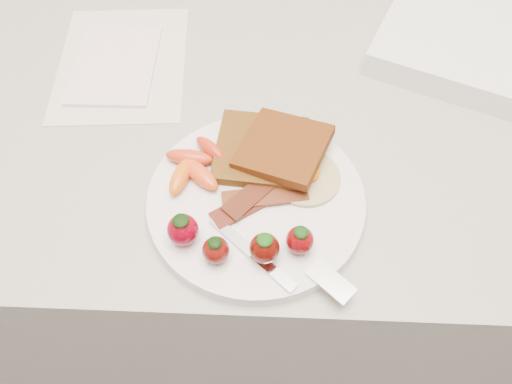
{
  "coord_description": "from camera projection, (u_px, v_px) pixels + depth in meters",
  "views": [
    {
      "loc": [
        0.0,
        1.21,
        1.43
      ],
      "look_at": [
        -0.01,
        1.55,
        0.93
      ],
      "focal_mm": 35.0,
      "sensor_mm": 36.0,
      "label": 1
    }
  ],
  "objects": [
    {
      "name": "fried_egg",
      "position": [
        306.0,
        176.0,
        0.63
      ],
      "size": [
        0.1,
        0.1,
        0.02
      ],
      "color": "beige",
      "rests_on": "plate"
    },
    {
      "name": "fork",
      "position": [
        287.0,
        265.0,
        0.56
      ],
      "size": [
        0.17,
        0.11,
        0.0
      ],
      "color": "silver",
      "rests_on": "plate"
    },
    {
      "name": "bacon_strips",
      "position": [
        259.0,
        196.0,
        0.61
      ],
      "size": [
        0.12,
        0.11,
        0.01
      ],
      "color": "#3C0C0A",
      "rests_on": "plate"
    },
    {
      "name": "counter",
      "position": [
        263.0,
        256.0,
        1.09
      ],
      "size": [
        2.0,
        0.6,
        0.9
      ],
      "primitive_type": "cube",
      "color": "gray",
      "rests_on": "ground"
    },
    {
      "name": "baby_carrots",
      "position": [
        194.0,
        165.0,
        0.63
      ],
      "size": [
        0.08,
        0.1,
        0.02
      ],
      "color": "red",
      "rests_on": "plate"
    },
    {
      "name": "strawberries",
      "position": [
        237.0,
        241.0,
        0.56
      ],
      "size": [
        0.17,
        0.06,
        0.04
      ],
      "color": "maroon",
      "rests_on": "plate"
    },
    {
      "name": "plate",
      "position": [
        256.0,
        200.0,
        0.62
      ],
      "size": [
        0.27,
        0.27,
        0.02
      ],
      "primitive_type": "cylinder",
      "color": "white",
      "rests_on": "counter"
    },
    {
      "name": "appliance",
      "position": [
        484.0,
        45.0,
        0.77
      ],
      "size": [
        0.38,
        0.35,
        0.04
      ],
      "primitive_type": "cube",
      "rotation": [
        0.0,
        0.0,
        -0.41
      ],
      "color": "white",
      "rests_on": "counter"
    },
    {
      "name": "toast_upper",
      "position": [
        283.0,
        147.0,
        0.63
      ],
      "size": [
        0.13,
        0.13,
        0.02
      ],
      "primitive_type": "cube",
      "rotation": [
        0.0,
        -0.1,
        -0.38
      ],
      "color": "#3C1804",
      "rests_on": "toast_lower"
    },
    {
      "name": "paper_sheet",
      "position": [
        122.0,
        62.0,
        0.77
      ],
      "size": [
        0.21,
        0.27,
        0.0
      ],
      "primitive_type": "cube",
      "rotation": [
        0.0,
        0.0,
        0.07
      ],
      "color": "silver",
      "rests_on": "counter"
    },
    {
      "name": "toast_lower",
      "position": [
        261.0,
        150.0,
        0.65
      ],
      "size": [
        0.13,
        0.13,
        0.01
      ],
      "primitive_type": "cube",
      "rotation": [
        0.0,
        0.0,
        -0.09
      ],
      "color": "#47280D",
      "rests_on": "plate"
    },
    {
      "name": "notepad",
      "position": [
        115.0,
        64.0,
        0.77
      ],
      "size": [
        0.12,
        0.18,
        0.01
      ],
      "primitive_type": "cube",
      "rotation": [
        0.0,
        0.0,
        0.01
      ],
      "color": "white",
      "rests_on": "paper_sheet"
    }
  ]
}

